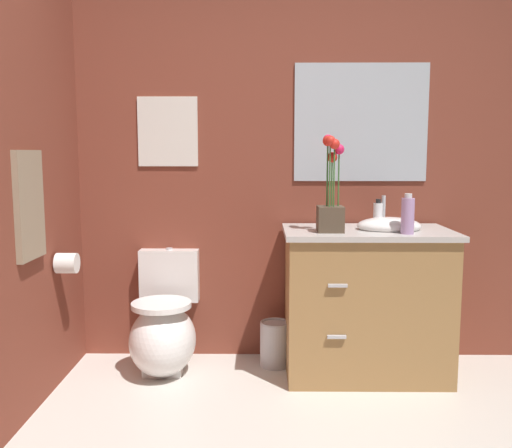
% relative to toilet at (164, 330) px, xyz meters
% --- Properties ---
extents(wall_back, '(3.99, 0.05, 2.50)m').
position_rel_toilet_xyz_m(wall_back, '(0.93, 0.30, 1.01)').
color(wall_back, brown).
rests_on(wall_back, ground_plane).
extents(toilet, '(0.38, 0.59, 0.69)m').
position_rel_toilet_xyz_m(toilet, '(0.00, 0.00, 0.00)').
color(toilet, white).
rests_on(toilet, ground_plane).
extents(vanity_cabinet, '(0.94, 0.56, 1.02)m').
position_rel_toilet_xyz_m(vanity_cabinet, '(1.17, -0.03, 0.19)').
color(vanity_cabinet, '#9E7242').
rests_on(vanity_cabinet, ground_plane).
extents(flower_vase, '(0.14, 0.14, 0.53)m').
position_rel_toilet_xyz_m(flower_vase, '(0.94, -0.12, 0.78)').
color(flower_vase, '#4C3D2D').
rests_on(flower_vase, vanity_cabinet).
extents(soap_bottle, '(0.05, 0.05, 0.16)m').
position_rel_toilet_xyz_m(soap_bottle, '(1.25, 0.11, 0.67)').
color(soap_bottle, white).
rests_on(soap_bottle, vanity_cabinet).
extents(lotion_bottle, '(0.07, 0.07, 0.21)m').
position_rel_toilet_xyz_m(lotion_bottle, '(1.34, -0.19, 0.70)').
color(lotion_bottle, '#B28CBF').
rests_on(lotion_bottle, vanity_cabinet).
extents(trash_bin, '(0.18, 0.18, 0.27)m').
position_rel_toilet_xyz_m(trash_bin, '(0.65, 0.09, -0.11)').
color(trash_bin, '#B7B7BC').
rests_on(trash_bin, ground_plane).
extents(wall_poster, '(0.36, 0.01, 0.42)m').
position_rel_toilet_xyz_m(wall_poster, '(-0.00, 0.27, 1.15)').
color(wall_poster, silver).
extents(wall_mirror, '(0.80, 0.01, 0.70)m').
position_rel_toilet_xyz_m(wall_mirror, '(1.16, 0.27, 1.21)').
color(wall_mirror, '#B2BCC6').
extents(hanging_towel, '(0.03, 0.28, 0.52)m').
position_rel_toilet_xyz_m(hanging_towel, '(-0.54, -0.51, 0.78)').
color(hanging_towel, gray).
extents(toilet_paper_roll, '(0.11, 0.11, 0.11)m').
position_rel_toilet_xyz_m(toilet_paper_roll, '(-0.48, -0.20, 0.44)').
color(toilet_paper_roll, white).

